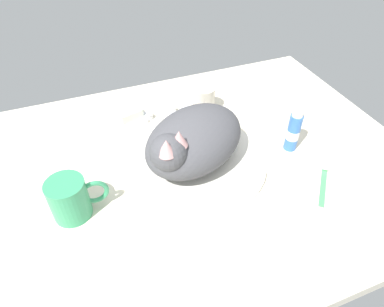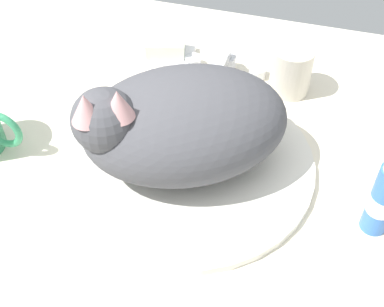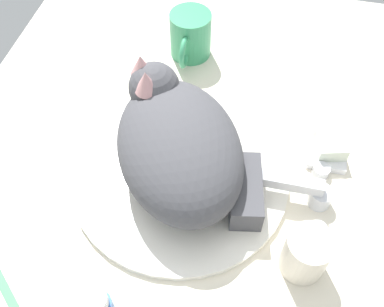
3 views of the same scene
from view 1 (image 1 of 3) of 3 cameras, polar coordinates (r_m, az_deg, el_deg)
ground_plane at (r=86.21cm, az=0.39°, el=-2.38°), size 110.00×82.50×3.00cm
sink_basin at (r=84.78cm, az=0.39°, el=-1.39°), size 35.25×35.25×1.11cm
faucet at (r=98.80cm, az=-4.03°, el=7.02°), size 13.83×11.64×5.13cm
cat at (r=79.64cm, az=-0.07°, el=2.20°), size 32.20×28.81×15.41cm
coffee_mug at (r=75.56cm, az=-19.53°, el=-7.07°), size 12.33×8.06×9.18cm
rinse_cup at (r=100.99cm, az=1.96°, el=8.99°), size 6.41×6.41×7.67cm
soap_dish at (r=99.99cm, az=-10.26°, el=5.65°), size 9.00×6.40×1.20cm
soap_bar at (r=98.90cm, az=-10.39°, el=6.52°), size 7.49×6.22×2.56cm
toothpaste_bottle at (r=89.64cm, az=16.50°, el=3.61°), size 3.28×3.28×12.08cm
toothbrush at (r=85.87cm, az=21.04°, el=-4.30°), size 9.84×11.15×1.60cm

